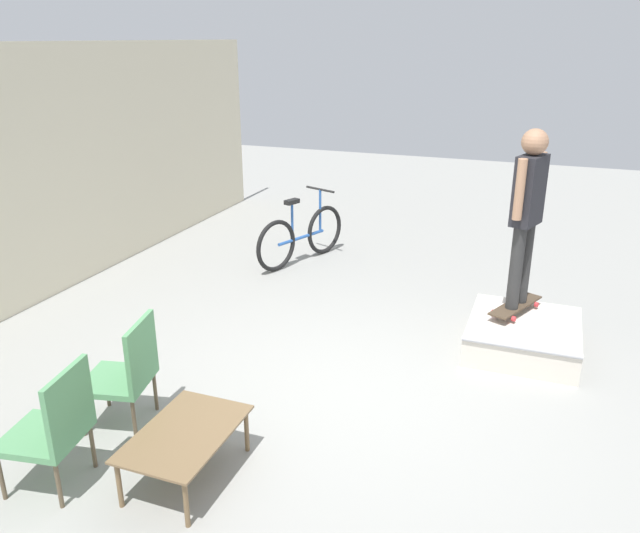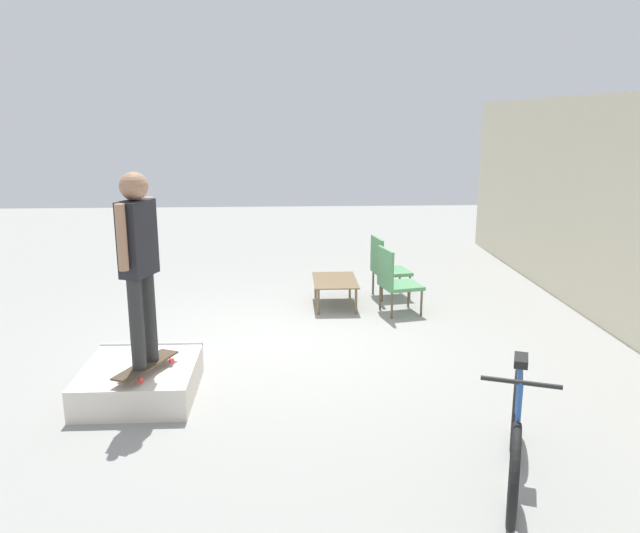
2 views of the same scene
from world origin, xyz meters
name	(u,v)px [view 1 (image 1 of 2)]	position (x,y,z in m)	size (l,w,h in m)	color
ground_plane	(355,392)	(0.00, 0.00, 0.00)	(24.00, 24.00, 0.00)	gray
skate_ramp_box	(523,336)	(1.39, -1.37, 0.16)	(1.21, 1.09, 0.34)	silver
skateboard_on_ramp	(515,306)	(1.59, -1.25, 0.40)	(0.81, 0.50, 0.07)	#473828
person_skater	(528,204)	(1.59, -1.25, 1.49)	(0.54, 0.31, 1.82)	#2D2D2D
coffee_table	(185,436)	(-1.55, 0.79, 0.35)	(0.96, 0.63, 0.39)	brown
patio_chair_left	(55,425)	(-1.94, 1.59, 0.50)	(0.60, 0.60, 0.94)	brown
patio_chair_right	(127,370)	(-1.12, 1.60, 0.50)	(0.62, 0.62, 0.94)	brown
bicycle	(301,236)	(3.09, 1.79, 0.38)	(1.64, 0.73, 1.01)	black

